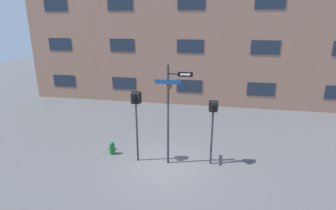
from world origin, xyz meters
name	(u,v)px	position (x,y,z in m)	size (l,w,h in m)	color
ground_plane	(164,166)	(0.00, 0.00, 0.00)	(60.00, 60.00, 0.00)	#515154
building_facade	(192,3)	(0.00, 8.91, 6.84)	(24.00, 0.64, 13.68)	#936B56
street_sign_pole	(170,107)	(0.17, 0.29, 2.45)	(1.44, 0.94, 4.09)	#2D2D33
pedestrian_signal_left	(136,108)	(-1.20, 0.25, 2.34)	(0.38, 0.40, 2.98)	#2D2D33
pedestrian_signal_right	(213,116)	(1.82, 0.57, 2.09)	(0.36, 0.40, 2.68)	#2D2D33
fire_hydrant	(112,148)	(-2.49, 0.59, 0.28)	(0.39, 0.23, 0.59)	#196028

